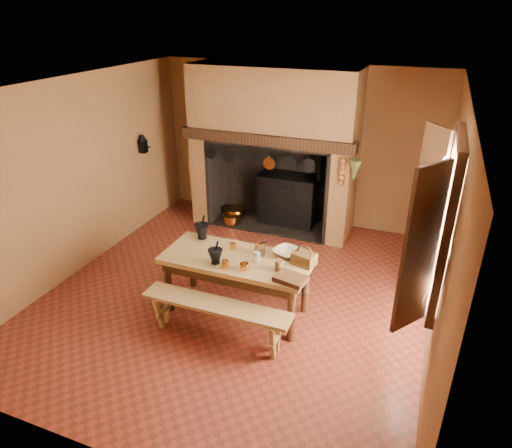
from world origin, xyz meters
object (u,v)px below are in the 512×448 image
at_px(work_table, 237,266).
at_px(bench_front, 216,313).
at_px(coffee_grinder, 260,249).
at_px(mixing_bowl, 287,252).
at_px(iron_range, 289,199).
at_px(wicker_basket, 304,258).

distance_m(work_table, bench_front, 0.68).
bearing_deg(coffee_grinder, bench_front, -121.97).
distance_m(coffee_grinder, mixing_bowl, 0.34).
bearing_deg(iron_range, mixing_bowl, -73.06).
height_order(work_table, mixing_bowl, mixing_bowl).
bearing_deg(iron_range, wicker_basket, -68.84).
height_order(coffee_grinder, mixing_bowl, coffee_grinder).
relative_size(work_table, mixing_bowl, 5.65).
height_order(work_table, coffee_grinder, coffee_grinder).
height_order(iron_range, work_table, iron_range).
height_order(work_table, bench_front, work_table).
height_order(iron_range, mixing_bowl, iron_range).
bearing_deg(wicker_basket, bench_front, -122.33).
relative_size(bench_front, wicker_basket, 5.86).
distance_m(work_table, mixing_bowl, 0.66).
relative_size(work_table, wicker_basket, 5.98).
distance_m(bench_front, mixing_bowl, 1.15).
bearing_deg(mixing_bowl, bench_front, -122.79).
relative_size(iron_range, wicker_basket, 5.14).
height_order(mixing_bowl, wicker_basket, wicker_basket).
bearing_deg(iron_range, bench_front, -86.68).
xyz_separation_m(work_table, coffee_grinder, (0.25, 0.18, 0.20)).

